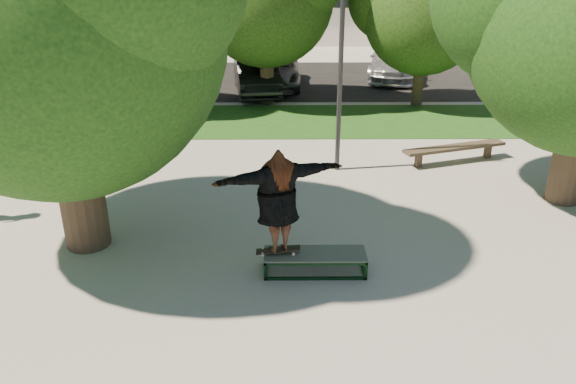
{
  "coord_description": "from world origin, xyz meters",
  "views": [
    {
      "loc": [
        -0.39,
        -8.69,
        5.3
      ],
      "look_at": [
        -0.31,
        0.6,
        1.27
      ],
      "focal_mm": 35.0,
      "sensor_mm": 36.0,
      "label": 1
    }
  ],
  "objects_px": {
    "car_silver_a": "(115,59)",
    "car_grey": "(273,71)",
    "bench": "(455,149)",
    "lamppost": "(341,47)",
    "car_silver_b": "(394,61)",
    "grind_box": "(315,262)",
    "tree_left": "(48,7)",
    "car_dark": "(256,74)"
  },
  "relations": [
    {
      "from": "lamppost",
      "to": "car_dark",
      "type": "relative_size",
      "value": 1.35
    },
    {
      "from": "tree_left",
      "to": "lamppost",
      "type": "distance_m",
      "value": 6.7
    },
    {
      "from": "car_grey",
      "to": "bench",
      "type": "bearing_deg",
      "value": -61.49
    },
    {
      "from": "grind_box",
      "to": "car_silver_b",
      "type": "height_order",
      "value": "car_silver_b"
    },
    {
      "from": "bench",
      "to": "car_grey",
      "type": "xyz_separation_m",
      "value": [
        -5.01,
        9.09,
        0.26
      ]
    },
    {
      "from": "tree_left",
      "to": "car_grey",
      "type": "distance_m",
      "value": 14.46
    },
    {
      "from": "grind_box",
      "to": "car_dark",
      "type": "height_order",
      "value": "car_dark"
    },
    {
      "from": "grind_box",
      "to": "car_silver_b",
      "type": "distance_m",
      "value": 16.99
    },
    {
      "from": "car_silver_a",
      "to": "lamppost",
      "type": "bearing_deg",
      "value": -53.8
    },
    {
      "from": "tree_left",
      "to": "car_silver_b",
      "type": "distance_m",
      "value": 17.99
    },
    {
      "from": "tree_left",
      "to": "car_dark",
      "type": "xyz_separation_m",
      "value": [
        2.83,
        12.41,
        -3.68
      ]
    },
    {
      "from": "car_silver_a",
      "to": "car_grey",
      "type": "distance_m",
      "value": 7.28
    },
    {
      "from": "tree_left",
      "to": "bench",
      "type": "relative_size",
      "value": 2.42
    },
    {
      "from": "lamppost",
      "to": "car_grey",
      "type": "height_order",
      "value": "lamppost"
    },
    {
      "from": "grind_box",
      "to": "car_silver_a",
      "type": "height_order",
      "value": "car_silver_a"
    },
    {
      "from": "lamppost",
      "to": "car_silver_b",
      "type": "distance_m",
      "value": 12.13
    },
    {
      "from": "grind_box",
      "to": "car_grey",
      "type": "relative_size",
      "value": 0.39
    },
    {
      "from": "car_grey",
      "to": "car_silver_b",
      "type": "bearing_deg",
      "value": 17.87
    },
    {
      "from": "lamppost",
      "to": "bench",
      "type": "height_order",
      "value": "lamppost"
    },
    {
      "from": "car_dark",
      "to": "car_silver_b",
      "type": "relative_size",
      "value": 0.89
    },
    {
      "from": "grind_box",
      "to": "bench",
      "type": "distance_m",
      "value": 6.9
    },
    {
      "from": "car_silver_a",
      "to": "bench",
      "type": "bearing_deg",
      "value": -43.7
    },
    {
      "from": "bench",
      "to": "car_dark",
      "type": "bearing_deg",
      "value": 106.88
    },
    {
      "from": "car_silver_a",
      "to": "car_dark",
      "type": "relative_size",
      "value": 1.07
    },
    {
      "from": "lamppost",
      "to": "car_silver_a",
      "type": "relative_size",
      "value": 1.26
    },
    {
      "from": "bench",
      "to": "car_silver_b",
      "type": "bearing_deg",
      "value": 69.96
    },
    {
      "from": "car_grey",
      "to": "car_silver_b",
      "type": "xyz_separation_m",
      "value": [
        5.3,
        1.74,
        0.09
      ]
    },
    {
      "from": "lamppost",
      "to": "car_dark",
      "type": "bearing_deg",
      "value": 106.13
    },
    {
      "from": "car_dark",
      "to": "car_silver_b",
      "type": "xyz_separation_m",
      "value": [
        5.96,
        2.86,
        -0.01
      ]
    },
    {
      "from": "tree_left",
      "to": "car_silver_b",
      "type": "bearing_deg",
      "value": 60.06
    },
    {
      "from": "car_dark",
      "to": "car_silver_b",
      "type": "distance_m",
      "value": 6.61
    },
    {
      "from": "grind_box",
      "to": "car_silver_b",
      "type": "xyz_separation_m",
      "value": [
        4.34,
        16.42,
        0.54
      ]
    },
    {
      "from": "bench",
      "to": "car_dark",
      "type": "distance_m",
      "value": 9.79
    },
    {
      "from": "tree_left",
      "to": "car_grey",
      "type": "height_order",
      "value": "tree_left"
    },
    {
      "from": "bench",
      "to": "car_grey",
      "type": "relative_size",
      "value": 0.63
    },
    {
      "from": "bench",
      "to": "car_silver_b",
      "type": "xyz_separation_m",
      "value": [
        0.3,
        10.83,
        0.35
      ]
    },
    {
      "from": "lamppost",
      "to": "car_grey",
      "type": "distance_m",
      "value": 10.1
    },
    {
      "from": "lamppost",
      "to": "bench",
      "type": "xyz_separation_m",
      "value": [
        3.2,
        0.52,
        -2.77
      ]
    },
    {
      "from": "tree_left",
      "to": "car_grey",
      "type": "relative_size",
      "value": 1.53
    },
    {
      "from": "tree_left",
      "to": "car_grey",
      "type": "bearing_deg",
      "value": 75.54
    },
    {
      "from": "tree_left",
      "to": "grind_box",
      "type": "relative_size",
      "value": 3.95
    },
    {
      "from": "lamppost",
      "to": "grind_box",
      "type": "relative_size",
      "value": 3.39
    }
  ]
}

